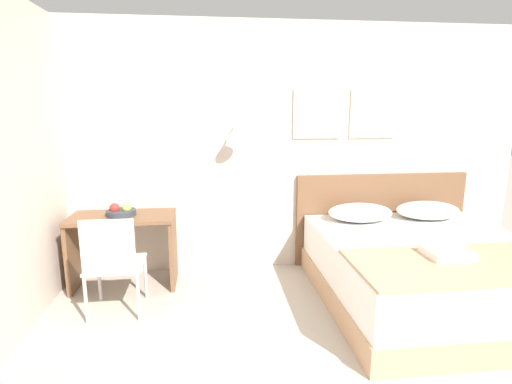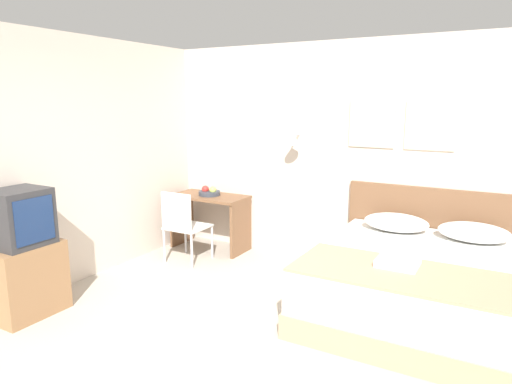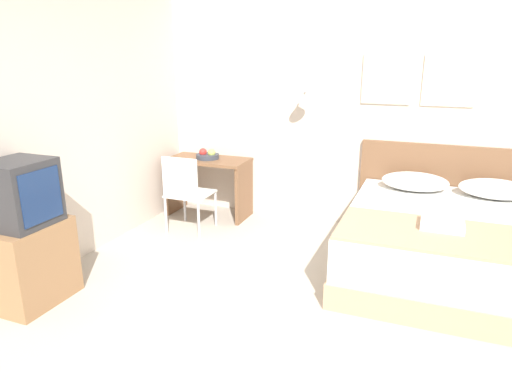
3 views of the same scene
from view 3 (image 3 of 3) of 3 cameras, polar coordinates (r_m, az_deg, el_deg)
name	(u,v)px [view 3 (image 3 of 3)]	position (r m, az deg, el deg)	size (l,w,h in m)	color
ground_plane	(272,348)	(3.35, 2.00, -18.96)	(24.00, 24.00, 0.00)	#B2A899
wall_back	(353,112)	(5.38, 12.04, 9.71)	(5.37, 0.31, 2.65)	beige
bed	(450,246)	(4.51, 23.10, -6.25)	(1.85, 1.98, 0.60)	tan
headboard	(451,192)	(5.41, 23.24, -0.05)	(1.97, 0.06, 1.04)	brown
pillow_left	(415,181)	(5.06, 19.24, 1.25)	(0.68, 0.48, 0.18)	white
pillow_right	(495,189)	(5.09, 27.73, 0.34)	(0.68, 0.48, 0.18)	white
throw_blanket	(456,236)	(3.86, 23.73, -5.11)	(1.80, 0.79, 0.02)	tan
folded_towel_near_foot	(442,224)	(3.98, 22.26, -3.69)	(0.33, 0.29, 0.06)	white
desk	(209,177)	(5.72, -5.95, 1.89)	(1.00, 0.52, 0.73)	brown
desk_chair	(185,189)	(5.17, -8.81, 0.43)	(0.46, 0.46, 0.90)	white
fruit_bowl	(207,155)	(5.66, -6.09, 4.58)	(0.28, 0.28, 0.13)	#333842
tv_stand	(31,263)	(4.16, -26.33, -7.99)	(0.45, 0.62, 0.67)	#8E6642
television	(20,193)	(3.97, -27.40, -0.12)	(0.44, 0.47, 0.52)	#2D2D30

